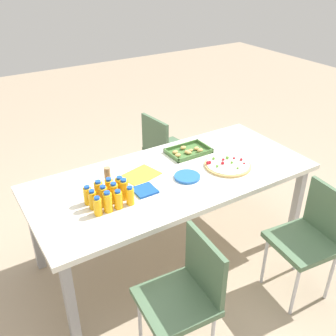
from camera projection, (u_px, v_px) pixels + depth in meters
name	position (u px, v px, depth m)	size (l,w,h in m)	color
ground_plane	(172.00, 250.00, 3.22)	(12.00, 12.00, 0.00)	tan
party_table	(173.00, 182.00, 2.88)	(2.12, 0.95, 0.73)	silver
chair_far_right	(165.00, 147.00, 3.76)	(0.44, 0.44, 0.83)	#4C6B4C
chair_near_left	(186.00, 291.00, 2.18)	(0.43, 0.43, 0.83)	#4C6B4C
chair_near_right	(312.00, 234.00, 2.62)	(0.44, 0.44, 0.83)	#4C6B4C
juice_bottle_0	(98.00, 206.00, 2.40)	(0.05, 0.05, 0.13)	#FAAE14
juice_bottle_1	(108.00, 202.00, 2.43)	(0.06, 0.06, 0.15)	#F9AF14
juice_bottle_2	(118.00, 200.00, 2.46)	(0.06, 0.06, 0.13)	#F9AC14
juice_bottle_3	(130.00, 196.00, 2.50)	(0.05, 0.05, 0.13)	#F9AC14
juice_bottle_4	(93.00, 200.00, 2.46)	(0.05, 0.05, 0.14)	#FAAC14
juice_bottle_5	(104.00, 196.00, 2.48)	(0.06, 0.06, 0.15)	#F9AD14
juice_bottle_6	(114.00, 193.00, 2.52)	(0.06, 0.06, 0.15)	#F9AE14
juice_bottle_7	(124.00, 189.00, 2.55)	(0.06, 0.06, 0.15)	#FAAD14
juice_bottle_8	(88.00, 195.00, 2.51)	(0.05, 0.05, 0.13)	#F9AC14
juice_bottle_9	(99.00, 191.00, 2.54)	(0.06, 0.06, 0.15)	#F9AC14
juice_bottle_10	(109.00, 188.00, 2.58)	(0.06, 0.06, 0.14)	#F9AE14
juice_bottle_11	(120.00, 186.00, 2.61)	(0.06, 0.06, 0.13)	#F9AE14
fruit_pizza	(227.00, 165.00, 2.96)	(0.36, 0.36, 0.05)	tan
snack_tray	(188.00, 151.00, 3.16)	(0.35, 0.23, 0.04)	#477238
plate_stack	(187.00, 177.00, 2.81)	(0.19, 0.19, 0.02)	blue
napkin_stack	(145.00, 190.00, 2.66)	(0.15, 0.15, 0.02)	#194CA5
cardboard_tube	(108.00, 178.00, 2.67)	(0.04, 0.04, 0.16)	#9E7A56
paper_folder	(141.00, 175.00, 2.85)	(0.26, 0.20, 0.01)	yellow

